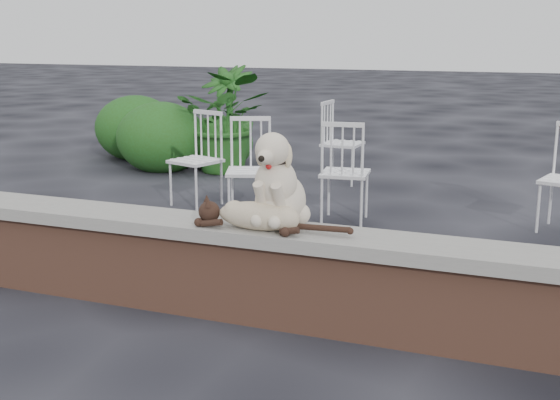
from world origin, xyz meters
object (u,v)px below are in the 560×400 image
(cat, at_px, (258,214))
(potted_plant_a, at_px, (227,122))
(chair_e, at_px, (343,142))
(chair_a, at_px, (250,170))
(chair_b, at_px, (196,159))
(chair_c, at_px, (345,171))
(dog, at_px, (281,177))
(potted_plant_b, at_px, (227,113))

(cat, height_order, potted_plant_a, potted_plant_a)
(chair_e, bearing_deg, chair_a, 172.89)
(chair_b, distance_m, potted_plant_a, 1.78)
(chair_e, relative_size, chair_b, 1.00)
(chair_b, relative_size, potted_plant_a, 0.75)
(cat, bearing_deg, potted_plant_a, 118.89)
(chair_b, relative_size, chair_c, 1.00)
(dog, height_order, chair_c, dog)
(dog, bearing_deg, potted_plant_a, 120.60)
(chair_c, relative_size, potted_plant_a, 0.75)
(chair_e, height_order, chair_a, same)
(chair_a, distance_m, potted_plant_a, 2.36)
(cat, relative_size, chair_b, 1.17)
(potted_plant_a, height_order, potted_plant_b, potted_plant_b)
(dog, relative_size, chair_e, 0.62)
(chair_a, xyz_separation_m, chair_c, (0.84, 0.24, 0.00))
(chair_c, bearing_deg, chair_a, 9.09)
(cat, relative_size, chair_e, 1.17)
(cat, bearing_deg, chair_c, 95.43)
(potted_plant_b, bearing_deg, potted_plant_a, -64.87)
(chair_c, distance_m, potted_plant_a, 2.71)
(dog, height_order, chair_e, dog)
(chair_e, distance_m, chair_b, 1.92)
(chair_e, relative_size, chair_c, 1.00)
(dog, bearing_deg, chair_c, 97.66)
(chair_c, bearing_deg, potted_plant_b, -53.81)
(cat, distance_m, potted_plant_a, 4.78)
(cat, bearing_deg, dog, 63.44)
(chair_c, height_order, potted_plant_b, potted_plant_b)
(cat, distance_m, chair_a, 2.44)
(dog, bearing_deg, chair_a, 119.41)
(chair_e, xyz_separation_m, chair_c, (0.50, -1.67, 0.00))
(chair_e, bearing_deg, dog, -166.34)
(potted_plant_b, bearing_deg, chair_a, -61.09)
(cat, relative_size, potted_plant_a, 0.88)
(cat, xyz_separation_m, chair_b, (-1.74, 2.53, -0.20))
(dog, xyz_separation_m, cat, (-0.08, -0.15, -0.20))
(dog, xyz_separation_m, chair_c, (-0.25, 2.30, -0.40))
(cat, distance_m, chair_b, 3.08)
(chair_c, bearing_deg, chair_e, -80.14)
(dog, xyz_separation_m, chair_a, (-1.09, 2.06, -0.40))
(chair_b, bearing_deg, cat, -38.17)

